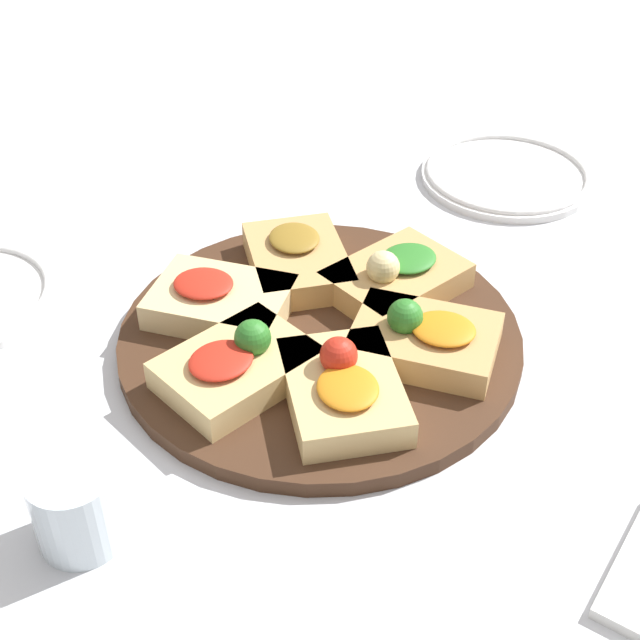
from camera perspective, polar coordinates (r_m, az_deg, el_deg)
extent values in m
plane|color=silver|center=(0.95, 0.00, -1.57)|extent=(3.00, 3.00, 0.00)
cylinder|color=#422819|center=(0.95, 0.00, -1.15)|extent=(0.43, 0.43, 0.02)
cube|color=tan|center=(0.91, 6.69, -1.35)|extent=(0.12, 0.16, 0.03)
ellipsoid|color=orange|center=(0.90, 7.91, -0.55)|extent=(0.07, 0.07, 0.01)
sphere|color=#2D7A28|center=(0.90, 5.47, 0.22)|extent=(0.04, 0.04, 0.04)
cube|color=tan|center=(0.99, 4.89, 2.59)|extent=(0.17, 0.15, 0.03)
ellipsoid|color=#2D7A28|center=(0.99, 5.70, 3.96)|extent=(0.08, 0.08, 0.01)
sphere|color=beige|center=(0.97, 4.06, 3.38)|extent=(0.04, 0.04, 0.04)
cube|color=tan|center=(1.02, -1.43, 3.77)|extent=(0.18, 0.17, 0.03)
ellipsoid|color=olive|center=(1.02, -1.66, 5.28)|extent=(0.09, 0.09, 0.01)
cube|color=#E5C689|center=(0.96, -6.39, 1.17)|extent=(0.13, 0.16, 0.03)
ellipsoid|color=red|center=(0.96, -7.47, 2.34)|extent=(0.07, 0.07, 0.01)
cube|color=#DBB775|center=(0.88, -5.34, -3.08)|extent=(0.17, 0.15, 0.03)
ellipsoid|color=red|center=(0.86, -6.36, -2.58)|extent=(0.08, 0.08, 0.01)
sphere|color=#2D7A28|center=(0.87, -4.33, -1.14)|extent=(0.04, 0.04, 0.04)
cube|color=#DBB775|center=(0.85, 1.49, -4.56)|extent=(0.18, 0.17, 0.03)
ellipsoid|color=orange|center=(0.82, 1.79, -4.34)|extent=(0.09, 0.09, 0.01)
sphere|color=red|center=(0.85, 1.20, -2.28)|extent=(0.04, 0.04, 0.04)
cylinder|color=white|center=(1.27, 11.85, 8.97)|extent=(0.24, 0.24, 0.01)
torus|color=white|center=(1.27, 11.90, 9.24)|extent=(0.22, 0.22, 0.01)
cylinder|color=silver|center=(0.77, -15.35, -11.45)|extent=(0.07, 0.07, 0.08)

